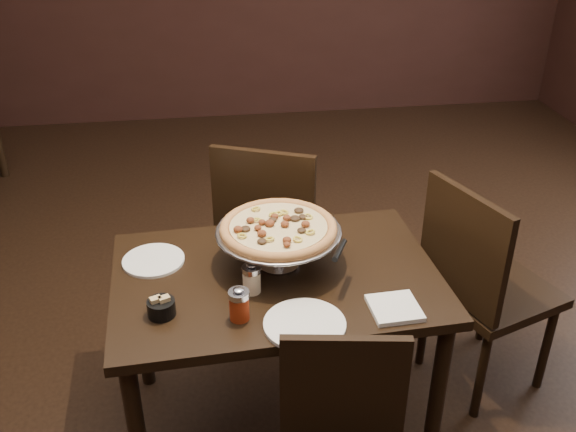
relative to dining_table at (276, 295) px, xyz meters
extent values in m
cube|color=black|center=(-0.01, 0.11, -0.64)|extent=(6.00, 7.00, 0.02)
cube|color=black|center=(0.00, 0.00, 0.08)|extent=(1.19, 0.82, 0.04)
cylinder|color=black|center=(0.53, -0.30, -0.29)|extent=(0.06, 0.06, 0.68)
cylinder|color=black|center=(-0.53, 0.30, -0.29)|extent=(0.06, 0.06, 0.68)
cylinder|color=black|center=(0.50, 0.35, -0.29)|extent=(0.06, 0.06, 0.68)
cylinder|color=#B1B0B7|center=(0.02, 0.06, 0.10)|extent=(0.15, 0.15, 0.01)
cylinder|color=#B1B0B7|center=(0.02, 0.06, 0.16)|extent=(0.03, 0.03, 0.12)
cylinder|color=#B1B0B7|center=(0.02, 0.06, 0.23)|extent=(0.11, 0.11, 0.01)
cylinder|color=#9C9BA0|center=(0.02, 0.06, 0.23)|extent=(0.44, 0.44, 0.01)
torus|color=#9C9BA0|center=(0.02, 0.06, 0.24)|extent=(0.45, 0.45, 0.01)
cylinder|color=#9D622F|center=(0.02, 0.06, 0.24)|extent=(0.41, 0.41, 0.01)
torus|color=#9D622F|center=(0.02, 0.06, 0.25)|extent=(0.42, 0.42, 0.04)
cylinder|color=#E0BD7A|center=(0.02, 0.06, 0.25)|extent=(0.35, 0.35, 0.01)
cylinder|color=beige|center=(-0.10, -0.09, 0.14)|extent=(0.06, 0.06, 0.08)
cylinder|color=#B1B0B7|center=(-0.10, -0.09, 0.19)|extent=(0.07, 0.07, 0.02)
ellipsoid|color=#B1B0B7|center=(-0.10, -0.09, 0.20)|extent=(0.03, 0.03, 0.01)
cylinder|color=maroon|center=(-0.15, -0.23, 0.14)|extent=(0.06, 0.06, 0.09)
cylinder|color=#B1B0B7|center=(-0.15, -0.23, 0.19)|extent=(0.07, 0.07, 0.02)
ellipsoid|color=#B1B0B7|center=(-0.15, -0.23, 0.21)|extent=(0.04, 0.04, 0.01)
cylinder|color=black|center=(-0.40, -0.18, 0.12)|extent=(0.09, 0.09, 0.06)
cube|color=tan|center=(-0.41, -0.18, 0.14)|extent=(0.04, 0.04, 0.06)
cube|color=tan|center=(-0.38, -0.18, 0.14)|extent=(0.04, 0.04, 0.06)
cube|color=white|center=(0.36, -0.26, 0.10)|extent=(0.17, 0.17, 0.02)
cylinder|color=white|center=(-0.44, 0.14, 0.10)|extent=(0.23, 0.23, 0.01)
cylinder|color=white|center=(0.05, -0.30, 0.10)|extent=(0.26, 0.26, 0.01)
cone|color=#B1B0B7|center=(0.20, -0.11, 0.24)|extent=(0.16, 0.16, 0.00)
cylinder|color=black|center=(0.20, -0.11, 0.24)|extent=(0.08, 0.13, 0.02)
cube|color=black|center=(0.09, 0.71, -0.16)|extent=(0.60, 0.60, 0.04)
cube|color=black|center=(0.01, 0.52, 0.11)|extent=(0.43, 0.21, 0.48)
cylinder|color=black|center=(0.33, 0.81, -0.41)|extent=(0.04, 0.04, 0.44)
cylinder|color=black|center=(0.00, 0.95, -0.41)|extent=(0.04, 0.04, 0.44)
cylinder|color=black|center=(0.19, 0.47, -0.41)|extent=(0.04, 0.04, 0.44)
cylinder|color=black|center=(-0.15, 0.62, -0.41)|extent=(0.04, 0.04, 0.44)
cube|color=black|center=(0.14, -0.49, -0.01)|extent=(0.38, 0.09, 0.40)
cube|color=black|center=(0.92, 0.14, -0.17)|extent=(0.57, 0.57, 0.04)
cube|color=black|center=(0.73, 0.07, 0.09)|extent=(0.18, 0.43, 0.47)
cylinder|color=black|center=(1.15, 0.03, -0.41)|extent=(0.04, 0.04, 0.43)
cylinder|color=black|center=(1.03, 0.37, -0.41)|extent=(0.04, 0.04, 0.43)
cylinder|color=black|center=(0.81, -0.09, -0.41)|extent=(0.04, 0.04, 0.43)
cylinder|color=black|center=(0.69, 0.25, -0.41)|extent=(0.04, 0.04, 0.43)
camera|label=1|loc=(-0.23, -1.88, 1.39)|focal=40.00mm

